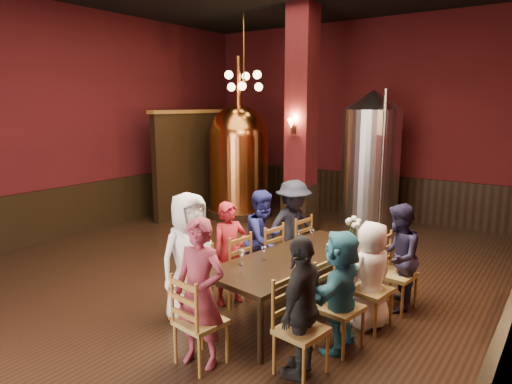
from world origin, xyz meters
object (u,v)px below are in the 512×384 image
Objects in this scene: dining_table at (296,261)px; person_0 at (189,257)px; rose_vase at (353,225)px; person_2 at (264,240)px; steel_vessel at (371,160)px; copper_kettle at (239,159)px; person_1 at (230,253)px.

person_0 reaches higher than dining_table.
person_2 is at bearing -154.84° from rose_vase.
copper_kettle is at bearing -166.56° from steel_vessel.
person_2 is 4.49m from copper_kettle.
copper_kettle is at bearing 57.66° from person_1.
copper_kettle is (-3.76, 3.76, 0.65)m from dining_table.
person_2 is 4.08m from steel_vessel.
steel_vessel is at bearing 21.00° from person_1.
person_0 is (-0.98, -0.87, 0.11)m from dining_table.
steel_vessel reaches higher than rose_vase.
person_1 is at bearing 6.96° from person_0.
dining_table is 1.84× the size of person_1.
steel_vessel reaches higher than dining_table.
copper_kettle reaches higher than person_0.
steel_vessel is (-0.03, 4.01, 0.73)m from person_2.
person_0 is 1.16× the size of person_1.
person_0 is 5.43m from copper_kettle.
steel_vessel is 7.99× the size of rose_vase.
person_2 reaches higher than person_1.
person_1 is at bearing -54.12° from copper_kettle.
person_2 is (0.09, 0.65, 0.03)m from person_1.
steel_vessel reaches higher than person_2.
rose_vase is (1.29, 1.84, 0.19)m from person_0.
person_0 is 0.43× the size of copper_kettle.
rose_vase is (0.32, 0.97, 0.30)m from dining_table.
rose_vase reaches higher than dining_table.
copper_kettle is (-2.78, 4.63, 0.54)m from person_0.
copper_kettle is at bearing 142.87° from dining_table.
steel_vessel reaches higher than person_0.
person_0 is at bearing -59.04° from copper_kettle.
person_0 is at bearing 173.96° from person_2.
person_2 is at bearing -89.62° from steel_vessel.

